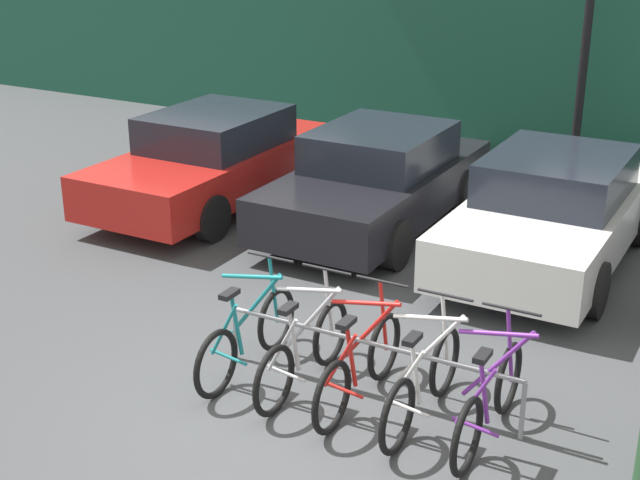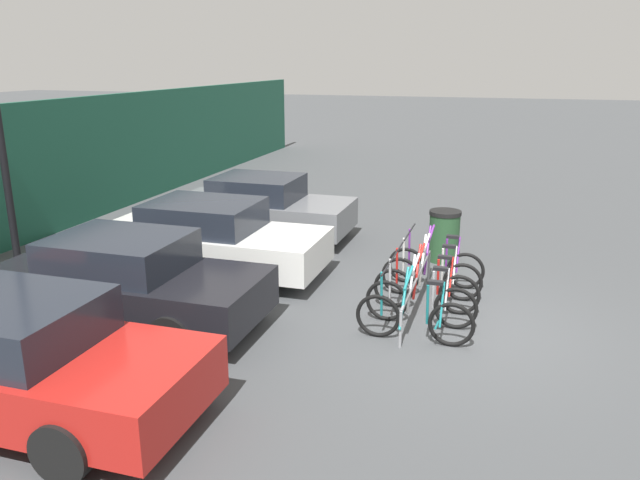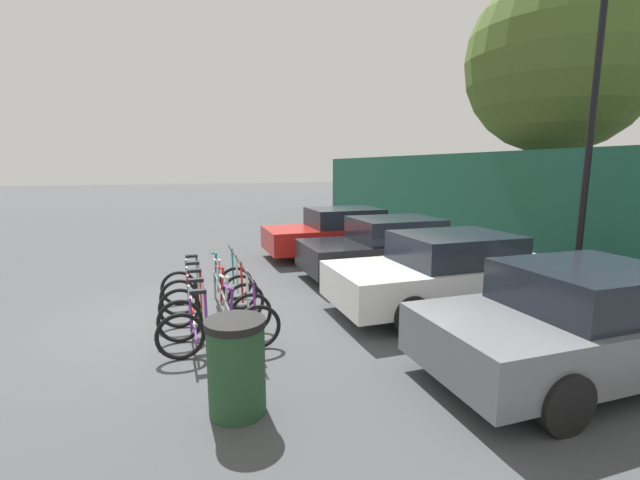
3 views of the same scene
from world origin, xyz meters
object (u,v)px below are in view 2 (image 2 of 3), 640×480
(bicycle_silver, at_px, (421,301))
(car_grey, at_px, (261,208))
(bike_rack, at_px, (417,282))
(car_red, at_px, (14,358))
(car_black, at_px, (126,281))
(bicycle_red, at_px, (426,288))
(trash_bin, at_px, (444,236))
(bicycle_white, at_px, (431,276))
(bicycle_teal, at_px, (414,317))
(bicycle_purple, at_px, (436,265))
(car_white, at_px, (209,239))

(bicycle_silver, bearing_deg, car_grey, 46.67)
(car_grey, bearing_deg, bike_rack, -128.75)
(car_red, bearing_deg, car_black, 5.94)
(bike_rack, relative_size, bicycle_red, 1.73)
(car_grey, bearing_deg, bicycle_silver, -132.44)
(bicycle_red, distance_m, trash_bin, 2.72)
(bicycle_white, bearing_deg, bicycle_teal, 176.51)
(car_red, relative_size, trash_bin, 4.20)
(bicycle_silver, height_order, bicycle_red, same)
(bicycle_silver, height_order, trash_bin, bicycle_silver)
(bicycle_red, relative_size, bicycle_purple, 1.00)
(car_red, relative_size, car_white, 1.01)
(car_black, bearing_deg, bike_rack, -65.41)
(bicycle_teal, distance_m, car_black, 4.32)
(bicycle_red, height_order, car_red, car_red)
(bicycle_red, bearing_deg, car_red, 134.79)
(bicycle_teal, xyz_separation_m, car_red, (-3.22, 3.99, 0.31))
(bicycle_purple, distance_m, car_red, 6.91)
(bike_rack, xyz_separation_m, car_black, (-1.88, 4.11, 0.22))
(car_white, height_order, car_grey, same)
(bicycle_red, bearing_deg, car_grey, 49.07)
(bicycle_purple, height_order, car_white, car_white)
(bike_rack, bearing_deg, car_red, 139.05)
(bike_rack, relative_size, car_grey, 0.74)
(car_red, xyz_separation_m, car_grey, (7.66, 0.18, -0.00))
(bicycle_red, bearing_deg, bicycle_white, -3.14)
(car_white, relative_size, car_grey, 1.07)
(bicycle_white, distance_m, car_black, 4.94)
(bicycle_red, xyz_separation_m, car_red, (-4.42, 3.99, 0.31))
(bike_rack, relative_size, car_white, 0.69)
(bike_rack, bearing_deg, bicycle_red, -92.18)
(bicycle_white, bearing_deg, car_red, 138.11)
(car_black, relative_size, car_white, 0.97)
(car_white, bearing_deg, bicycle_purple, -81.32)
(bike_rack, xyz_separation_m, bicycle_silver, (-0.59, -0.15, -0.10))
(bicycle_silver, xyz_separation_m, trash_bin, (3.30, 0.03, 0.14))
(car_white, distance_m, car_grey, 2.65)
(bicycle_white, height_order, bicycle_purple, same)
(bicycle_teal, xyz_separation_m, bicycle_purple, (2.42, 0.00, 0.00))
(bicycle_teal, xyz_separation_m, car_grey, (4.44, 4.17, 0.31))
(bicycle_white, height_order, car_black, car_black)
(trash_bin, bearing_deg, bicycle_white, -179.29)
(bicycle_teal, height_order, car_red, car_red)
(bicycle_silver, bearing_deg, car_black, 106.01)
(bicycle_white, height_order, car_white, car_white)
(bicycle_silver, bearing_deg, bicycle_white, -0.89)
(bike_rack, distance_m, bicycle_red, 0.18)
(car_grey, bearing_deg, bicycle_red, -127.79)
(bicycle_teal, relative_size, car_red, 0.40)
(bicycle_teal, bearing_deg, bicycle_white, -1.20)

